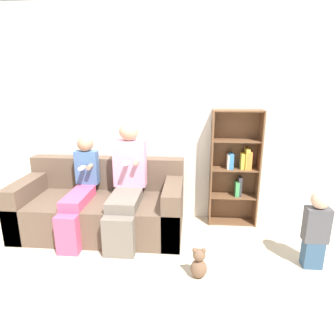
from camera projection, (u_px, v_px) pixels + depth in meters
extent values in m
plane|color=beige|center=(114.00, 255.00, 3.02)|extent=(14.00, 14.00, 0.00)
cube|color=silver|center=(130.00, 117.00, 3.62)|extent=(10.00, 0.06, 2.55)
cube|color=brown|center=(99.00, 218.00, 3.37)|extent=(1.86, 0.70, 0.41)
cube|color=brown|center=(109.00, 188.00, 3.74)|extent=(1.86, 0.17, 0.80)
cube|color=brown|center=(27.00, 207.00, 3.41)|extent=(0.19, 0.70, 0.62)
cube|color=brown|center=(173.00, 212.00, 3.28)|extent=(0.19, 0.70, 0.62)
cube|color=#70665B|center=(119.00, 237.00, 2.96)|extent=(0.31, 0.12, 0.41)
cube|color=#70665B|center=(125.00, 200.00, 3.19)|extent=(0.31, 0.51, 0.11)
cube|color=#E599BC|center=(130.00, 163.00, 3.42)|extent=(0.37, 0.16, 0.53)
sphere|color=tan|center=(129.00, 131.00, 3.32)|extent=(0.22, 0.22, 0.22)
cylinder|color=tan|center=(136.00, 162.00, 3.27)|extent=(0.05, 0.10, 0.05)
cube|color=white|center=(126.00, 163.00, 3.23)|extent=(0.05, 0.12, 0.02)
cube|color=#DB4C75|center=(68.00, 235.00, 3.00)|extent=(0.22, 0.12, 0.41)
cube|color=#DB4C75|center=(78.00, 198.00, 3.25)|extent=(0.22, 0.56, 0.11)
cube|color=#476B9E|center=(87.00, 167.00, 3.51)|extent=(0.26, 0.12, 0.39)
sphere|color=tan|center=(85.00, 144.00, 3.43)|extent=(0.18, 0.18, 0.18)
cylinder|color=tan|center=(90.00, 167.00, 3.39)|extent=(0.05, 0.10, 0.05)
cube|color=white|center=(82.00, 168.00, 3.34)|extent=(0.05, 0.12, 0.02)
cube|color=#335170|center=(312.00, 253.00, 2.80)|extent=(0.17, 0.13, 0.27)
cube|color=#4C4C51|center=(317.00, 225.00, 2.72)|extent=(0.22, 0.13, 0.33)
sphere|color=beige|center=(320.00, 200.00, 2.65)|extent=(0.16, 0.16, 0.16)
cube|color=brown|center=(211.00, 168.00, 3.55)|extent=(0.02, 0.23, 1.38)
cube|color=brown|center=(258.00, 170.00, 3.51)|extent=(0.02, 0.23, 1.38)
cube|color=brown|center=(233.00, 167.00, 3.64)|extent=(0.57, 0.02, 1.38)
cube|color=brown|center=(231.00, 221.00, 3.72)|extent=(0.53, 0.20, 0.02)
cube|color=brown|center=(233.00, 196.00, 3.63)|extent=(0.53, 0.20, 0.02)
cube|color=brown|center=(235.00, 169.00, 3.53)|extent=(0.53, 0.20, 0.02)
cube|color=brown|center=(236.00, 141.00, 3.44)|extent=(0.53, 0.20, 0.02)
cube|color=brown|center=(238.00, 111.00, 3.34)|extent=(0.53, 0.20, 0.02)
cube|color=teal|center=(231.00, 161.00, 3.51)|extent=(0.05, 0.15, 0.18)
cube|color=orange|center=(248.00, 160.00, 3.49)|extent=(0.06, 0.16, 0.21)
cube|color=gold|center=(242.00, 161.00, 3.50)|extent=(0.05, 0.12, 0.18)
cube|color=gold|center=(247.00, 159.00, 3.49)|extent=(0.04, 0.16, 0.24)
cube|color=#429956|center=(237.00, 188.00, 3.60)|extent=(0.04, 0.13, 0.18)
cube|color=#333338|center=(240.00, 186.00, 3.59)|extent=(0.04, 0.11, 0.24)
cube|color=beige|center=(228.00, 161.00, 3.51)|extent=(0.04, 0.14, 0.16)
ellipsoid|color=brown|center=(199.00, 269.00, 2.65)|extent=(0.15, 0.12, 0.18)
sphere|color=brown|center=(199.00, 255.00, 2.61)|extent=(0.11, 0.11, 0.11)
sphere|color=brown|center=(195.00, 250.00, 2.60)|extent=(0.04, 0.04, 0.04)
sphere|color=brown|center=(204.00, 251.00, 2.60)|extent=(0.04, 0.04, 0.04)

